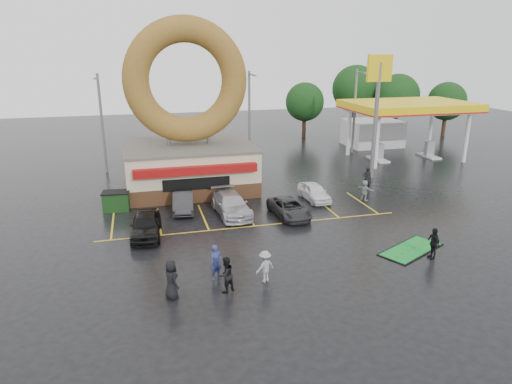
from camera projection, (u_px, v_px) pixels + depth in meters
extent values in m
plane|color=black|center=(269.00, 247.00, 26.63)|extent=(120.00, 120.00, 0.00)
cube|color=#472B19|center=(191.00, 181.00, 37.72)|extent=(10.00, 8.00, 1.20)
cube|color=beige|center=(190.00, 160.00, 37.20)|extent=(10.00, 8.00, 2.30)
cube|color=#59544C|center=(189.00, 145.00, 36.82)|extent=(10.20, 8.20, 0.20)
cube|color=maroon|center=(197.00, 170.00, 33.15)|extent=(9.00, 0.60, 0.60)
cylinder|color=slate|center=(168.00, 138.00, 36.22)|extent=(0.30, 0.30, 1.20)
cylinder|color=slate|center=(208.00, 136.00, 36.99)|extent=(0.30, 0.30, 1.20)
torus|color=brown|center=(186.00, 81.00, 35.28)|extent=(9.60, 2.00, 9.60)
cylinder|color=silver|center=(377.00, 143.00, 43.33)|extent=(0.40, 0.40, 5.00)
cylinder|color=silver|center=(467.00, 138.00, 45.74)|extent=(0.40, 0.40, 5.00)
cylinder|color=silver|center=(349.00, 132.00, 48.87)|extent=(0.40, 0.40, 5.00)
cylinder|color=silver|center=(430.00, 128.00, 51.27)|extent=(0.40, 0.40, 5.00)
cube|color=silver|center=(409.00, 108.00, 46.47)|extent=(12.00, 8.00, 0.50)
cube|color=yellow|center=(409.00, 105.00, 46.38)|extent=(12.30, 8.30, 0.70)
cube|color=#99999E|center=(379.00, 152.00, 47.06)|extent=(0.90, 0.60, 1.60)
cube|color=#99999E|center=(429.00, 148.00, 48.51)|extent=(0.90, 0.60, 1.60)
cube|color=silver|center=(372.00, 133.00, 54.06)|extent=(6.00, 5.00, 3.00)
cylinder|color=slate|center=(375.00, 122.00, 39.33)|extent=(0.36, 0.36, 10.00)
cube|color=yellow|center=(380.00, 68.00, 37.97)|extent=(2.20, 0.30, 2.20)
cylinder|color=slate|center=(102.00, 124.00, 41.32)|extent=(0.24, 0.24, 9.00)
cylinder|color=slate|center=(97.00, 77.00, 39.13)|extent=(0.12, 2.00, 0.12)
cube|color=slate|center=(96.00, 79.00, 38.22)|extent=(0.40, 0.18, 0.12)
cylinder|color=slate|center=(249.00, 117.00, 45.61)|extent=(0.24, 0.24, 9.00)
cylinder|color=slate|center=(252.00, 74.00, 43.42)|extent=(0.12, 2.00, 0.12)
cube|color=slate|center=(254.00, 76.00, 42.52)|extent=(0.40, 0.18, 0.12)
cylinder|color=slate|center=(354.00, 112.00, 49.43)|extent=(0.24, 0.24, 9.00)
cylinder|color=slate|center=(361.00, 72.00, 47.24)|extent=(0.12, 2.00, 0.12)
cube|color=slate|center=(366.00, 73.00, 46.33)|extent=(0.40, 0.18, 0.12)
cylinder|color=#332114|center=(395.00, 125.00, 60.14)|extent=(0.50, 0.50, 2.88)
sphere|color=black|center=(398.00, 96.00, 59.00)|extent=(5.60, 5.60, 5.60)
cylinder|color=#332114|center=(444.00, 127.00, 59.79)|extent=(0.50, 0.50, 2.52)
sphere|color=black|center=(447.00, 101.00, 58.80)|extent=(4.90, 4.90, 4.90)
cylinder|color=#332114|center=(354.00, 120.00, 62.81)|extent=(0.50, 0.50, 3.24)
sphere|color=black|center=(356.00, 89.00, 61.53)|extent=(6.30, 6.30, 6.30)
cylinder|color=#332114|center=(304.00, 127.00, 59.15)|extent=(0.50, 0.50, 2.52)
sphere|color=black|center=(305.00, 102.00, 58.15)|extent=(4.90, 4.90, 4.90)
imported|color=black|center=(146.00, 225.00, 27.98)|extent=(2.13, 4.51, 1.49)
imported|color=#29292B|center=(183.00, 202.00, 32.46)|extent=(1.81, 4.16, 1.33)
imported|color=#AEAEB3|center=(231.00, 204.00, 31.65)|extent=(2.37, 5.18, 1.47)
imported|color=#2D2D30|center=(289.00, 208.00, 31.32)|extent=(2.31, 4.44, 1.20)
imported|color=white|center=(314.00, 192.00, 34.69)|extent=(1.67, 3.86, 1.30)
imported|color=navy|center=(216.00, 262.00, 22.69)|extent=(0.79, 0.68, 1.84)
imported|color=black|center=(226.00, 275.00, 21.52)|extent=(1.08, 1.01, 1.77)
imported|color=gray|center=(265.00, 266.00, 22.47)|extent=(1.22, 0.97, 1.65)
imported|color=black|center=(171.00, 280.00, 20.95)|extent=(0.91, 1.08, 1.88)
imported|color=black|center=(433.00, 243.00, 24.99)|extent=(0.49, 1.06, 1.77)
imported|color=#9A9A9D|center=(365.00, 190.00, 34.64)|extent=(1.06, 1.52, 1.58)
imported|color=black|center=(367.00, 179.00, 36.92)|extent=(0.82, 0.65, 1.97)
cube|color=#183C17|center=(116.00, 201.00, 32.53)|extent=(1.93, 1.40, 1.30)
cube|color=black|center=(411.00, 250.00, 26.24)|extent=(4.58, 3.52, 0.05)
cube|color=#16862E|center=(411.00, 249.00, 26.23)|extent=(4.32, 3.27, 0.03)
cylinder|color=silver|center=(431.00, 239.00, 27.04)|extent=(0.02, 0.02, 0.48)
cube|color=red|center=(433.00, 236.00, 27.00)|extent=(0.14, 0.01, 0.10)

